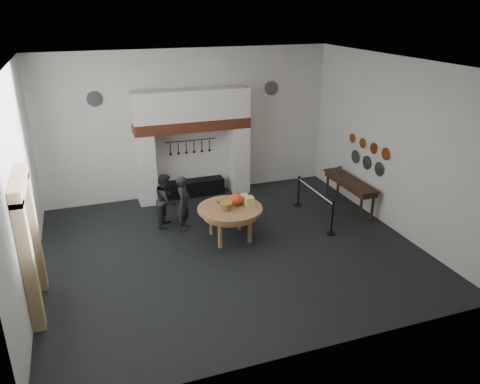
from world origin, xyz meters
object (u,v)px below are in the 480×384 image
object	(u,v)px
visitor_far	(166,200)
side_table	(350,181)
work_table	(230,209)
barrier_post_near	(332,219)
barrier_post_far	(299,192)
visitor_near	(184,203)
iron_range	(194,188)

from	to	relation	value
visitor_far	side_table	distance (m)	5.37
work_table	visitor_far	world-z (taller)	visitor_far
barrier_post_near	barrier_post_far	distance (m)	2.00
work_table	visitor_far	xyz separation A→B (m)	(-1.39, 1.31, -0.09)
visitor_far	barrier_post_far	bearing A→B (deg)	-65.25
visitor_near	visitor_far	distance (m)	0.57
visitor_far	barrier_post_far	size ratio (longest dim) A/B	1.67
visitor_near	barrier_post_far	xyz separation A→B (m)	(3.60, 0.42, -0.31)
iron_range	side_table	bearing A→B (deg)	-31.44
visitor_far	side_table	xyz separation A→B (m)	(5.33, -0.62, 0.12)
visitor_near	barrier_post_far	world-z (taller)	visitor_near
visitor_far	barrier_post_far	xyz separation A→B (m)	(4.00, 0.02, -0.30)
visitor_far	barrier_post_near	size ratio (longest dim) A/B	1.67
visitor_far	iron_range	bearing A→B (deg)	-8.76
iron_range	work_table	world-z (taller)	work_table
iron_range	barrier_post_far	xyz separation A→B (m)	(2.76, -1.86, 0.20)
visitor_near	side_table	world-z (taller)	visitor_near
iron_range	visitor_near	xyz separation A→B (m)	(-0.83, -2.28, 0.51)
iron_range	visitor_far	xyz separation A→B (m)	(-1.23, -1.88, 0.50)
barrier_post_far	visitor_far	bearing A→B (deg)	-179.73
barrier_post_far	visitor_near	bearing A→B (deg)	-173.36
iron_range	visitor_near	world-z (taller)	visitor_near
work_table	side_table	distance (m)	4.00
work_table	side_table	world-z (taller)	side_table
visitor_near	barrier_post_near	world-z (taller)	visitor_near
visitor_far	work_table	bearing A→B (deg)	-108.75
iron_range	visitor_far	distance (m)	2.31
side_table	work_table	bearing A→B (deg)	-170.14
visitor_near	visitor_far	size ratio (longest dim) A/B	1.02
visitor_near	barrier_post_near	distance (m)	3.94
iron_range	visitor_near	bearing A→B (deg)	-110.07
barrier_post_near	side_table	bearing A→B (deg)	45.45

